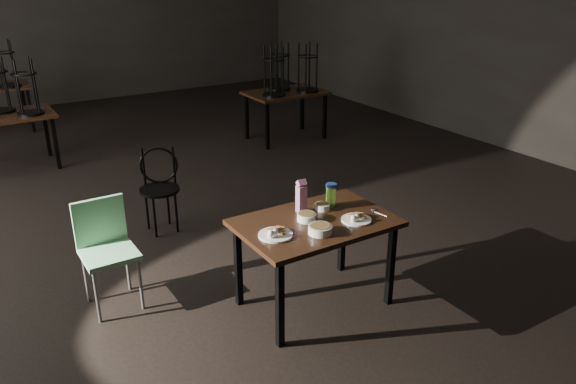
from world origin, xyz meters
TOP-DOWN VIEW (x-y plane):
  - main_table at (0.22, -2.45)m, footprint 1.20×0.80m
  - plate_left at (-0.18, -2.51)m, footprint 0.25×0.25m
  - plate_right at (0.48, -2.62)m, footprint 0.24×0.24m
  - bowl_near at (0.16, -2.41)m, footprint 0.15×0.15m
  - bowl_far at (0.38, -2.30)m, footprint 0.12×0.12m
  - bowl_big at (0.12, -2.65)m, footprint 0.18×0.18m
  - juice_carton at (0.21, -2.25)m, footprint 0.07×0.07m
  - water_bottle at (0.48, -2.28)m, footprint 0.11×0.11m
  - spoon at (0.73, -2.54)m, footprint 0.05×0.18m
  - bentwood_chair at (-0.32, -0.43)m, footprint 0.46×0.45m
  - school_chair at (-1.17, -1.54)m, footprint 0.41×0.41m
  - bg_table_left at (-1.42, 2.39)m, footprint 1.20×0.80m
  - bg_table_right at (2.48, 1.61)m, footprint 1.20×0.80m

SIDE VIEW (x-z plane):
  - bentwood_chair at x=-0.32m, z-range 0.08..0.94m
  - school_chair at x=-1.17m, z-range 0.09..0.97m
  - main_table at x=0.22m, z-range 0.30..1.05m
  - spoon at x=0.73m, z-range 0.75..0.76m
  - plate_right at x=0.48m, z-range 0.73..0.81m
  - plate_left at x=-0.18m, z-range 0.73..0.81m
  - bowl_far at x=0.38m, z-range 0.75..0.80m
  - bg_table_right at x=2.48m, z-range 0.04..1.52m
  - bowl_near at x=0.16m, z-range 0.75..0.81m
  - bowl_big at x=0.12m, z-range 0.75..0.81m
  - bg_table_left at x=-1.42m, z-range 0.06..1.54m
  - water_bottle at x=0.48m, z-range 0.75..0.95m
  - juice_carton at x=0.21m, z-range 0.74..1.02m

